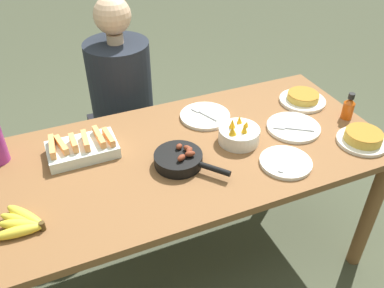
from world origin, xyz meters
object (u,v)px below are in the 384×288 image
melon_tray (82,148)px  empty_plate_far_left (205,116)px  empty_plate_far_right (293,127)px  hot_sauce_bottle (349,107)px  banana_bunch (22,223)px  skillet (180,159)px  frittata_plate_side (303,98)px  person_figure (125,120)px  fruit_bowl_mango (239,134)px  frittata_plate_center (363,138)px  empty_plate_near_front (286,162)px

melon_tray → empty_plate_far_left: bearing=5.7°
empty_plate_far_right → hot_sauce_bottle: 0.30m
melon_tray → empty_plate_far_left: 0.61m
banana_bunch → skillet: 0.64m
frittata_plate_side → hot_sauce_bottle: bearing=-62.5°
empty_plate_far_left → empty_plate_far_right: same height
person_figure → frittata_plate_side: bearing=-34.2°
frittata_plate_side → fruit_bowl_mango: 0.50m
frittata_plate_center → fruit_bowl_mango: size_ratio=1.21×
empty_plate_far_right → melon_tray: bearing=168.6°
skillet → fruit_bowl_mango: bearing=59.4°
empty_plate_near_front → person_figure: 1.08m
frittata_plate_center → melon_tray: bearing=160.9°
frittata_plate_center → banana_bunch: bearing=177.2°
frittata_plate_center → frittata_plate_side: frittata_plate_center is taller
skillet → frittata_plate_side: 0.80m
frittata_plate_center → person_figure: size_ratio=0.18×
empty_plate_near_front → frittata_plate_center: bearing=-1.0°
fruit_bowl_mango → empty_plate_far_right: bearing=-2.5°
banana_bunch → skillet: size_ratio=0.66×
skillet → hot_sauce_bottle: bearing=51.2°
fruit_bowl_mango → empty_plate_far_left: bearing=103.2°
empty_plate_far_right → fruit_bowl_mango: fruit_bowl_mango is taller
fruit_bowl_mango → person_figure: size_ratio=0.15×
frittata_plate_center → empty_plate_far_right: 0.31m
banana_bunch → empty_plate_far_right: (1.22, 0.14, -0.01)m
empty_plate_far_left → frittata_plate_center: bearing=-39.7°
skillet → empty_plate_far_right: bearing=53.7°
empty_plate_near_front → empty_plate_far_right: (0.18, 0.21, -0.00)m
banana_bunch → melon_tray: size_ratio=0.65×
skillet → empty_plate_near_front: size_ratio=1.32×
person_figure → frittata_plate_center: bearing=-48.3°
empty_plate_far_left → empty_plate_near_front: bearing=-70.5°
melon_tray → empty_plate_far_left: (0.60, 0.06, -0.02)m
skillet → person_figure: person_figure is taller
frittata_plate_center → hot_sauce_bottle: bearing=69.1°
frittata_plate_side → fruit_bowl_mango: fruit_bowl_mango is taller
frittata_plate_side → empty_plate_far_left: frittata_plate_side is taller
empty_plate_far_right → person_figure: size_ratio=0.20×
banana_bunch → hot_sauce_bottle: hot_sauce_bottle is taller
frittata_plate_side → empty_plate_far_left: (-0.52, 0.06, -0.01)m
skillet → frittata_plate_side: skillet is taller
skillet → banana_bunch: bearing=-120.6°
empty_plate_far_left → fruit_bowl_mango: fruit_bowl_mango is taller
melon_tray → fruit_bowl_mango: (0.66, -0.18, 0.01)m
empty_plate_far_left → empty_plate_far_right: size_ratio=0.98×
fruit_bowl_mango → hot_sauce_bottle: size_ratio=1.36×
skillet → empty_plate_far_right: (0.59, 0.04, -0.02)m
empty_plate_near_front → frittata_plate_side: bearing=47.4°
empty_plate_near_front → skillet: bearing=157.6°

